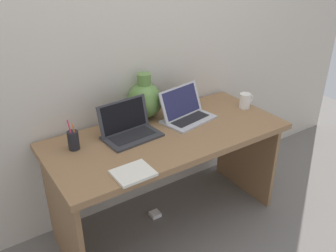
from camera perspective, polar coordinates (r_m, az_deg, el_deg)
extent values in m
plane|color=slate|center=(2.66, 0.00, -14.77)|extent=(6.00, 6.00, 0.00)
cube|color=beige|center=(2.38, -5.23, 13.00)|extent=(4.40, 0.04, 2.40)
cube|color=olive|center=(2.26, 0.00, -1.58)|extent=(1.52, 0.68, 0.04)
cube|color=olive|center=(2.22, -16.16, -14.60)|extent=(0.03, 0.58, 0.67)
cube|color=olive|center=(2.84, 12.18, -4.00)|extent=(0.03, 0.58, 0.67)
cube|color=#333338|center=(2.20, -5.72, -1.66)|extent=(0.36, 0.24, 0.01)
cube|color=black|center=(2.20, -5.73, -1.45)|extent=(0.28, 0.15, 0.00)
cube|color=#333338|center=(2.22, -7.06, 1.58)|extent=(0.34, 0.08, 0.20)
cube|color=black|center=(2.22, -7.06, 1.58)|extent=(0.30, 0.07, 0.18)
cube|color=#B2B2B7|center=(2.41, 3.28, 1.05)|extent=(0.38, 0.28, 0.01)
cube|color=black|center=(2.40, 3.29, 1.25)|extent=(0.30, 0.18, 0.00)
cube|color=#B2B2B7|center=(2.41, 2.08, 3.87)|extent=(0.35, 0.14, 0.20)
cube|color=#23234C|center=(2.41, 2.08, 3.87)|extent=(0.31, 0.13, 0.18)
ellipsoid|color=#5B843D|center=(2.41, -3.72, 4.08)|extent=(0.23, 0.23, 0.25)
cylinder|color=#5B843D|center=(2.36, -3.83, 7.44)|extent=(0.09, 0.09, 0.07)
cube|color=silver|center=(1.87, -5.56, -7.44)|extent=(0.20, 0.17, 0.02)
cylinder|color=white|center=(2.64, 12.09, 3.95)|extent=(0.08, 0.08, 0.11)
torus|color=white|center=(2.67, 12.89, 4.28)|extent=(0.06, 0.01, 0.06)
cylinder|color=black|center=(2.12, -14.79, -2.22)|extent=(0.07, 0.07, 0.11)
cylinder|color=#D83359|center=(2.09, -15.20, -1.02)|extent=(0.02, 0.03, 0.16)
cylinder|color=orange|center=(2.10, -14.60, -1.19)|extent=(0.02, 0.03, 0.13)
cube|color=white|center=(2.69, -2.06, -13.81)|extent=(0.07, 0.07, 0.03)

